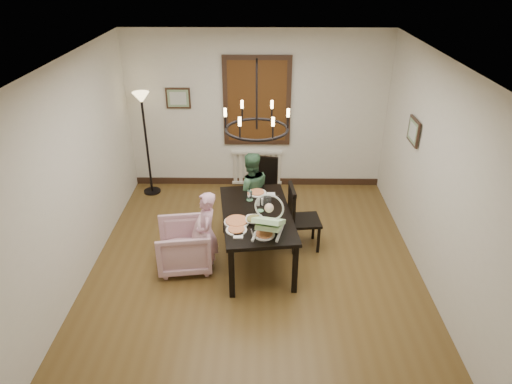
{
  "coord_description": "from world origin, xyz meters",
  "views": [
    {
      "loc": [
        0.08,
        -5.15,
        3.88
      ],
      "look_at": [
        0.01,
        0.19,
        1.05
      ],
      "focal_mm": 32.0,
      "sensor_mm": 36.0,
      "label": 1
    }
  ],
  "objects_px": {
    "seated_man": "(250,198)",
    "drinking_glass": "(269,201)",
    "armchair": "(184,246)",
    "elderly_woman": "(207,240)",
    "floor_lamp": "(147,146)",
    "dining_table": "(257,218)",
    "chair_right": "(305,217)",
    "baby_bouncer": "(269,220)",
    "chair_far": "(262,188)"
  },
  "relations": [
    {
      "from": "chair_right",
      "to": "drinking_glass",
      "type": "height_order",
      "value": "chair_right"
    },
    {
      "from": "dining_table",
      "to": "armchair",
      "type": "height_order",
      "value": "dining_table"
    },
    {
      "from": "armchair",
      "to": "drinking_glass",
      "type": "distance_m",
      "value": 1.31
    },
    {
      "from": "chair_far",
      "to": "drinking_glass",
      "type": "relative_size",
      "value": 6.92
    },
    {
      "from": "dining_table",
      "to": "chair_right",
      "type": "xyz_separation_m",
      "value": [
        0.69,
        0.34,
        -0.18
      ]
    },
    {
      "from": "dining_table",
      "to": "armchair",
      "type": "xyz_separation_m",
      "value": [
        -0.99,
        -0.16,
        -0.35
      ]
    },
    {
      "from": "chair_far",
      "to": "armchair",
      "type": "bearing_deg",
      "value": -113.72
    },
    {
      "from": "chair_right",
      "to": "drinking_glass",
      "type": "bearing_deg",
      "value": 99.11
    },
    {
      "from": "baby_bouncer",
      "to": "floor_lamp",
      "type": "distance_m",
      "value": 3.24
    },
    {
      "from": "dining_table",
      "to": "drinking_glass",
      "type": "distance_m",
      "value": 0.3
    },
    {
      "from": "drinking_glass",
      "to": "floor_lamp",
      "type": "height_order",
      "value": "floor_lamp"
    },
    {
      "from": "floor_lamp",
      "to": "chair_far",
      "type": "bearing_deg",
      "value": -20.18
    },
    {
      "from": "chair_right",
      "to": "baby_bouncer",
      "type": "distance_m",
      "value": 1.06
    },
    {
      "from": "dining_table",
      "to": "chair_far",
      "type": "height_order",
      "value": "chair_far"
    },
    {
      "from": "armchair",
      "to": "elderly_woman",
      "type": "bearing_deg",
      "value": 67.43
    },
    {
      "from": "chair_right",
      "to": "baby_bouncer",
      "type": "xyz_separation_m",
      "value": [
        -0.53,
        -0.8,
        0.44
      ]
    },
    {
      "from": "drinking_glass",
      "to": "floor_lamp",
      "type": "relative_size",
      "value": 0.08
    },
    {
      "from": "seated_man",
      "to": "baby_bouncer",
      "type": "height_order",
      "value": "baby_bouncer"
    },
    {
      "from": "armchair",
      "to": "elderly_woman",
      "type": "distance_m",
      "value": 0.38
    },
    {
      "from": "elderly_woman",
      "to": "floor_lamp",
      "type": "distance_m",
      "value": 2.63
    },
    {
      "from": "dining_table",
      "to": "drinking_glass",
      "type": "bearing_deg",
      "value": 42.3
    },
    {
      "from": "baby_bouncer",
      "to": "chair_right",
      "type": "bearing_deg",
      "value": 70.27
    },
    {
      "from": "chair_right",
      "to": "drinking_glass",
      "type": "distance_m",
      "value": 0.64
    },
    {
      "from": "dining_table",
      "to": "floor_lamp",
      "type": "distance_m",
      "value": 2.79
    },
    {
      "from": "elderly_woman",
      "to": "floor_lamp",
      "type": "height_order",
      "value": "floor_lamp"
    },
    {
      "from": "armchair",
      "to": "seated_man",
      "type": "height_order",
      "value": "seated_man"
    },
    {
      "from": "dining_table",
      "to": "baby_bouncer",
      "type": "xyz_separation_m",
      "value": [
        0.16,
        -0.47,
        0.26
      ]
    },
    {
      "from": "chair_far",
      "to": "baby_bouncer",
      "type": "bearing_deg",
      "value": -74.49
    },
    {
      "from": "drinking_glass",
      "to": "baby_bouncer",
      "type": "bearing_deg",
      "value": -90.42
    },
    {
      "from": "dining_table",
      "to": "armchair",
      "type": "relative_size",
      "value": 2.38
    },
    {
      "from": "armchair",
      "to": "seated_man",
      "type": "distance_m",
      "value": 1.34
    },
    {
      "from": "chair_far",
      "to": "elderly_woman",
      "type": "distance_m",
      "value": 1.69
    },
    {
      "from": "dining_table",
      "to": "floor_lamp",
      "type": "bearing_deg",
      "value": 126.36
    },
    {
      "from": "chair_right",
      "to": "floor_lamp",
      "type": "xyz_separation_m",
      "value": [
        -2.61,
        1.68,
        0.4
      ]
    },
    {
      "from": "armchair",
      "to": "chair_far",
      "type": "bearing_deg",
      "value": 135.45
    },
    {
      "from": "seated_man",
      "to": "drinking_glass",
      "type": "bearing_deg",
      "value": 99.55
    },
    {
      "from": "elderly_woman",
      "to": "drinking_glass",
      "type": "relative_size",
      "value": 7.07
    },
    {
      "from": "seated_man",
      "to": "floor_lamp",
      "type": "xyz_separation_m",
      "value": [
        -1.82,
        1.18,
        0.37
      ]
    },
    {
      "from": "seated_man",
      "to": "chair_right",
      "type": "bearing_deg",
      "value": 134.62
    },
    {
      "from": "armchair",
      "to": "drinking_glass",
      "type": "bearing_deg",
      "value": 99.26
    },
    {
      "from": "dining_table",
      "to": "elderly_woman",
      "type": "bearing_deg",
      "value": -166.35
    },
    {
      "from": "armchair",
      "to": "elderly_woman",
      "type": "relative_size",
      "value": 0.74
    },
    {
      "from": "dining_table",
      "to": "seated_man",
      "type": "xyz_separation_m",
      "value": [
        -0.1,
        0.83,
        -0.15
      ]
    },
    {
      "from": "chair_right",
      "to": "armchair",
      "type": "height_order",
      "value": "chair_right"
    },
    {
      "from": "chair_far",
      "to": "baby_bouncer",
      "type": "height_order",
      "value": "baby_bouncer"
    },
    {
      "from": "dining_table",
      "to": "baby_bouncer",
      "type": "relative_size",
      "value": 3.21
    },
    {
      "from": "elderly_woman",
      "to": "seated_man",
      "type": "distance_m",
      "value": 1.21
    },
    {
      "from": "chair_far",
      "to": "seated_man",
      "type": "distance_m",
      "value": 0.48
    },
    {
      "from": "dining_table",
      "to": "drinking_glass",
      "type": "height_order",
      "value": "drinking_glass"
    },
    {
      "from": "armchair",
      "to": "floor_lamp",
      "type": "height_order",
      "value": "floor_lamp"
    }
  ]
}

